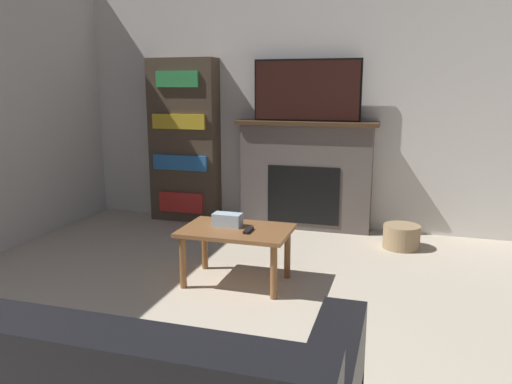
# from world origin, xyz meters

# --- Properties ---
(wall_back) EXTENTS (6.11, 0.06, 2.70)m
(wall_back) POSITION_xyz_m (0.00, 4.54, 1.35)
(wall_back) COLOR silver
(wall_back) RESTS_ON ground_plane
(fireplace) EXTENTS (1.47, 0.28, 1.14)m
(fireplace) POSITION_xyz_m (-0.04, 4.39, 0.57)
(fireplace) COLOR #605651
(fireplace) RESTS_ON ground_plane
(tv) EXTENTS (1.10, 0.03, 0.62)m
(tv) POSITION_xyz_m (-0.04, 4.37, 1.45)
(tv) COLOR black
(tv) RESTS_ON fireplace
(coffee_table) EXTENTS (0.82, 0.55, 0.43)m
(coffee_table) POSITION_xyz_m (-0.24, 2.73, 0.37)
(coffee_table) COLOR brown
(coffee_table) RESTS_ON ground_plane
(tissue_box) EXTENTS (0.22, 0.12, 0.10)m
(tissue_box) POSITION_xyz_m (-0.33, 2.78, 0.48)
(tissue_box) COLOR silver
(tissue_box) RESTS_ON coffee_table
(remote_control) EXTENTS (0.04, 0.15, 0.02)m
(remote_control) POSITION_xyz_m (-0.13, 2.68, 0.45)
(remote_control) COLOR black
(remote_control) RESTS_ON coffee_table
(bookshelf) EXTENTS (0.77, 0.29, 1.79)m
(bookshelf) POSITION_xyz_m (-1.41, 4.37, 0.90)
(bookshelf) COLOR #4C3D2D
(bookshelf) RESTS_ON ground_plane
(storage_basket) EXTENTS (0.34, 0.34, 0.22)m
(storage_basket) POSITION_xyz_m (0.97, 3.98, 0.11)
(storage_basket) COLOR tan
(storage_basket) RESTS_ON ground_plane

